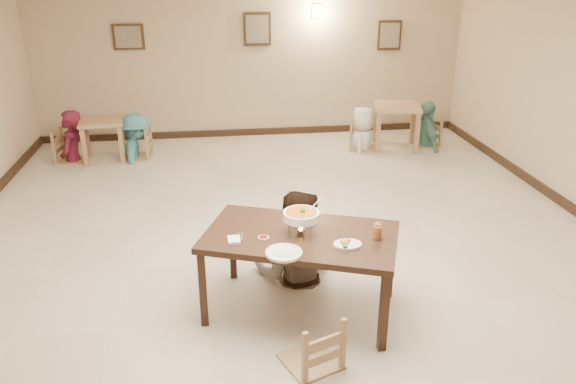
{
  "coord_description": "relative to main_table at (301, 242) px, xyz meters",
  "views": [
    {
      "loc": [
        -0.76,
        -5.59,
        3.16
      ],
      "look_at": [
        -0.04,
        -0.24,
        0.93
      ],
      "focal_mm": 35.0,
      "sensor_mm": 36.0,
      "label": 1
    }
  ],
  "objects": [
    {
      "name": "floor",
      "position": [
        0.03,
        1.01,
        -0.74
      ],
      "size": [
        10.0,
        10.0,
        0.0
      ],
      "primitive_type": "plane",
      "color": "beige",
      "rests_on": "ground"
    },
    {
      "name": "wall_back",
      "position": [
        0.03,
        6.01,
        0.76
      ],
      "size": [
        10.0,
        0.0,
        10.0
      ],
      "primitive_type": "plane",
      "rotation": [
        1.57,
        0.0,
        0.0
      ],
      "color": "tan",
      "rests_on": "floor"
    },
    {
      "name": "baseboard_back",
      "position": [
        0.03,
        5.98,
        -0.68
      ],
      "size": [
        8.0,
        0.06,
        0.12
      ],
      "primitive_type": "cube",
      "color": "black",
      "rests_on": "floor"
    },
    {
      "name": "picture_a",
      "position": [
        -2.17,
        5.97,
        1.16
      ],
      "size": [
        0.55,
        0.04,
        0.45
      ],
      "color": "#332314",
      "rests_on": "wall_back"
    },
    {
      "name": "picture_b",
      "position": [
        0.13,
        5.97,
        1.26
      ],
      "size": [
        0.5,
        0.04,
        0.6
      ],
      "color": "#332314",
      "rests_on": "wall_back"
    },
    {
      "name": "picture_c",
      "position": [
        2.63,
        5.97,
        1.11
      ],
      "size": [
        0.45,
        0.04,
        0.55
      ],
      "color": "#332314",
      "rests_on": "wall_back"
    },
    {
      "name": "wall_sconce",
      "position": [
        1.23,
        5.97,
        1.56
      ],
      "size": [
        0.16,
        0.05,
        0.22
      ],
      "primitive_type": "cube",
      "color": "#FFD88C",
      "rests_on": "wall_back"
    },
    {
      "name": "main_table",
      "position": [
        0.0,
        0.0,
        0.0
      ],
      "size": [
        1.99,
        1.54,
        0.82
      ],
      "rotation": [
        0.0,
        0.0,
        -0.36
      ],
      "color": "#331B10",
      "rests_on": "floor"
    },
    {
      "name": "chair_far",
      "position": [
        0.05,
        0.77,
        -0.29
      ],
      "size": [
        0.42,
        0.42,
        0.9
      ],
      "rotation": [
        0.0,
        0.0,
        -0.27
      ],
      "color": "tan",
      "rests_on": "floor"
    },
    {
      "name": "chair_near",
      "position": [
        -0.03,
        -0.79,
        -0.28
      ],
      "size": [
        0.44,
        0.44,
        0.93
      ],
      "rotation": [
        0.0,
        0.0,
        3.52
      ],
      "color": "tan",
      "rests_on": "floor"
    },
    {
      "name": "main_diner",
      "position": [
        0.05,
        0.69,
        0.22
      ],
      "size": [
        1.09,
        0.94,
        1.93
      ],
      "primitive_type": "imported",
      "rotation": [
        0.0,
        0.0,
        2.89
      ],
      "color": "gray",
      "rests_on": "floor"
    },
    {
      "name": "curry_warmer",
      "position": [
        0.01,
        0.02,
        0.26
      ],
      "size": [
        0.38,
        0.34,
        0.3
      ],
      "color": "silver",
      "rests_on": "main_table"
    },
    {
      "name": "rice_plate_far",
      "position": [
        0.08,
        0.29,
        0.1
      ],
      "size": [
        0.29,
        0.29,
        0.07
      ],
      "color": "white",
      "rests_on": "main_table"
    },
    {
      "name": "rice_plate_near",
      "position": [
        -0.2,
        -0.36,
        0.1
      ],
      "size": [
        0.32,
        0.32,
        0.07
      ],
      "color": "white",
      "rests_on": "main_table"
    },
    {
      "name": "fried_plate",
      "position": [
        0.37,
        -0.28,
        0.1
      ],
      "size": [
        0.25,
        0.25,
        0.06
      ],
      "color": "white",
      "rests_on": "main_table"
    },
    {
      "name": "chili_dish",
      "position": [
        -0.35,
        -0.04,
        0.09
      ],
      "size": [
        0.1,
        0.1,
        0.02
      ],
      "color": "white",
      "rests_on": "main_table"
    },
    {
      "name": "napkin_cutlery",
      "position": [
        -0.61,
        -0.06,
        0.1
      ],
      "size": [
        0.14,
        0.23,
        0.03
      ],
      "color": "white",
      "rests_on": "main_table"
    },
    {
      "name": "drink_glass",
      "position": [
        0.67,
        -0.19,
        0.15
      ],
      "size": [
        0.08,
        0.08,
        0.16
      ],
      "color": "white",
      "rests_on": "main_table"
    },
    {
      "name": "bg_table_left",
      "position": [
        -2.61,
        4.87,
        -0.17
      ],
      "size": [
        0.78,
        0.78,
        0.7
      ],
      "rotation": [
        0.0,
        0.0,
        0.12
      ],
      "color": "#A27D57",
      "rests_on": "floor"
    },
    {
      "name": "bg_table_right",
      "position": [
        2.49,
        4.83,
        -0.09
      ],
      "size": [
        0.95,
        0.95,
        0.79
      ],
      "rotation": [
        0.0,
        0.0,
        -0.23
      ],
      "color": "#A27D57",
      "rests_on": "floor"
    },
    {
      "name": "bg_chair_ll",
      "position": [
        -3.14,
        4.85,
        -0.23
      ],
      "size": [
        0.48,
        0.48,
        1.03
      ],
      "rotation": [
        0.0,
        0.0,
        1.46
      ],
      "color": "tan",
      "rests_on": "floor"
    },
    {
      "name": "bg_chair_lr",
      "position": [
        -2.08,
        4.89,
        -0.24
      ],
      "size": [
        0.48,
        0.48,
        1.02
      ],
      "rotation": [
        0.0,
        0.0,
        -1.65
      ],
      "color": "tan",
      "rests_on": "floor"
    },
    {
      "name": "bg_chair_rl",
      "position": [
        1.89,
        4.87,
        -0.28
      ],
      "size": [
        0.44,
        0.44,
        0.93
      ],
      "rotation": [
        0.0,
        0.0,
        1.28
      ],
      "color": "tan",
      "rests_on": "floor"
    },
    {
      "name": "bg_chair_rr",
      "position": [
        3.09,
        4.89,
        -0.29
      ],
      "size": [
        0.42,
        0.42,
        0.9
      ],
      "rotation": [
        0.0,
        0.0,
        -1.3
      ],
      "color": "tan",
      "rests_on": "floor"
    },
    {
      "name": "bg_diner_a",
      "position": [
        -3.14,
        4.85,
        0.14
      ],
      "size": [
        0.48,
        0.68,
        1.76
      ],
      "primitive_type": "imported",
      "rotation": [
        0.0,
        0.0,
        4.62
      ],
      "color": "#581327",
      "rests_on": "floor"
    },
    {
      "name": "bg_diner_b",
      "position": [
        -2.08,
        4.89,
        0.04
      ],
      "size": [
        0.64,
        1.04,
        1.56
      ],
      "primitive_type": "imported",
      "rotation": [
        0.0,
        0.0,
        1.64
      ],
      "color": "teal",
      "rests_on": "floor"
    },
    {
      "name": "bg_diner_c",
      "position": [
        1.89,
        4.87,
        0.02
      ],
      "size": [
        0.74,
        0.88,
        1.53
      ],
      "primitive_type": "imported",
      "rotation": [
        0.0,
        0.0,
        4.3
      ],
      "color": "silver",
      "rests_on": "floor"
    },
    {
      "name": "bg_diner_d",
      "position": [
        3.09,
        4.89,
        0.08
      ],
      "size": [
        0.5,
        1.0,
        1.65
      ],
      "primitive_type": "imported",
      "rotation": [
        0.0,
        0.0,
        1.67
      ],
      "color": "#569587",
      "rests_on": "floor"
    }
  ]
}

